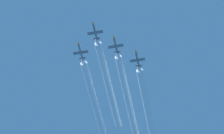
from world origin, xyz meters
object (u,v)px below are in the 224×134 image
jet_lead (95,31)px  jet_left_wingman (115,45)px  jet_right_wingman (80,51)px  jet_outer_left (137,59)px

jet_lead → jet_left_wingman: size_ratio=1.00×
jet_right_wingman → jet_outer_left: (-30.39, -10.24, -1.33)m
jet_left_wingman → jet_outer_left: jet_left_wingman is taller
jet_lead → jet_outer_left: size_ratio=1.00×
jet_lead → jet_right_wingman: jet_lead is taller
jet_left_wingman → jet_right_wingman: jet_left_wingman is taller
jet_lead → jet_left_wingman: (-9.44, -10.57, -0.61)m
jet_lead → jet_outer_left: bearing=-133.6°
jet_lead → jet_right_wingman: size_ratio=1.00×
jet_left_wingman → jet_right_wingman: (19.93, -0.08, -0.53)m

